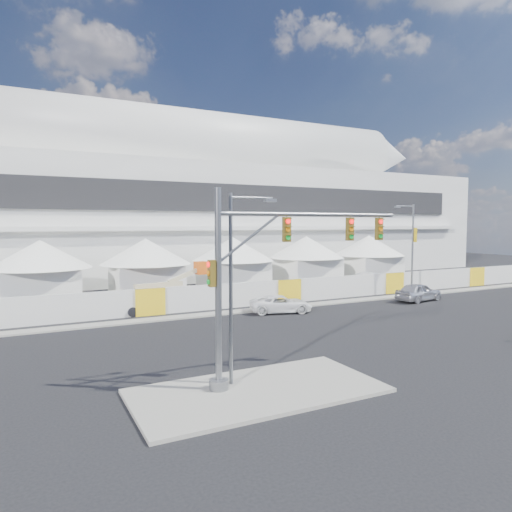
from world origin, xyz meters
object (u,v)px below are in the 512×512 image
boom_lift (153,299)px  streetlight_curb (411,243)px  pickup_curb (281,304)px  traffic_mast (260,278)px  lot_car_b (445,277)px  lot_car_a (372,280)px  sedan_silver (419,292)px  streetlight_median (235,275)px

boom_lift → streetlight_curb: bearing=-15.3°
pickup_curb → streetlight_curb: (14.95, 1.55, 4.33)m
traffic_mast → lot_car_b: bearing=29.9°
lot_car_b → traffic_mast: 39.57m
streetlight_curb → boom_lift: (-23.66, 3.00, -4.00)m
pickup_curb → lot_car_b: size_ratio=1.15×
pickup_curb → lot_car_a: bearing=-47.3°
sedan_silver → lot_car_a: size_ratio=0.95×
traffic_mast → sedan_silver: bearing=29.0°
sedan_silver → streetlight_median: size_ratio=0.60×
streetlight_curb → lot_car_b: bearing=24.9°
sedan_silver → traffic_mast: bearing=110.9°
sedan_silver → boom_lift: size_ratio=0.64×
streetlight_median → lot_car_a: bearing=38.9°
streetlight_median → streetlight_curb: bearing=30.4°
sedan_silver → lot_car_b: 14.09m
pickup_curb → traffic_mast: size_ratio=0.51×
traffic_mast → streetlight_curb: 27.97m
lot_car_a → boom_lift: bearing=96.5°
lot_car_b → streetlight_median: size_ratio=0.53×
traffic_mast → lot_car_a: bearing=40.5°
boom_lift → traffic_mast: bearing=-98.3°
lot_car_b → streetlight_curb: (-10.42, -4.83, 4.29)m
lot_car_a → lot_car_b: 9.93m
lot_car_a → streetlight_curb: 7.21m
sedan_silver → pickup_curb: 13.40m
lot_car_a → traffic_mast: bearing=130.2°
sedan_silver → lot_car_b: size_ratio=1.14×
streetlight_median → streetlight_curb: size_ratio=0.91×
pickup_curb → lot_car_b: bearing=-58.7°
sedan_silver → traffic_mast: size_ratio=0.50×
sedan_silver → boom_lift: bearing=67.8°
pickup_curb → streetlight_median: 16.61m
streetlight_curb → streetlight_median: bearing=-149.6°
sedan_silver → lot_car_a: lot_car_a is taller
lot_car_b → boom_lift: bearing=100.7°
sedan_silver → streetlight_median: 26.22m
lot_car_b → streetlight_curb: streetlight_curb is taller
pickup_curb → streetlight_median: bearing=160.2°
streetlight_median → boom_lift: 17.85m
traffic_mast → streetlight_median: bearing=156.6°
streetlight_curb → traffic_mast: bearing=-148.0°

